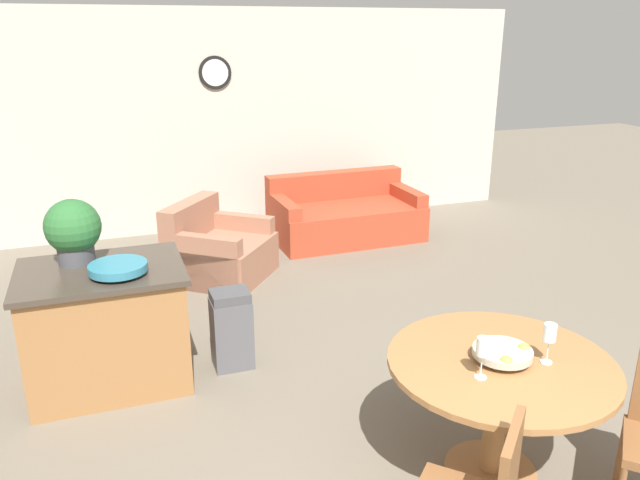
% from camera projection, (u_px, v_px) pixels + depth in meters
% --- Properties ---
extents(wall_back, '(8.00, 0.09, 2.70)m').
position_uv_depth(wall_back, '(220.00, 122.00, 7.71)').
color(wall_back, beige).
rests_on(wall_back, ground_plane).
extents(dining_table, '(1.24, 1.24, 0.74)m').
position_uv_depth(dining_table, '(499.00, 387.00, 3.44)').
color(dining_table, '#9E6B3D').
rests_on(dining_table, ground_plane).
extents(fruit_bowl, '(0.32, 0.32, 0.09)m').
position_uv_depth(fruit_bowl, '(503.00, 353.00, 3.36)').
color(fruit_bowl, '#B7B29E').
rests_on(fruit_bowl, dining_table).
extents(wine_glass_left, '(0.07, 0.07, 0.23)m').
position_uv_depth(wine_glass_left, '(483.00, 348.00, 3.16)').
color(wine_glass_left, silver).
rests_on(wine_glass_left, dining_table).
extents(wine_glass_right, '(0.07, 0.07, 0.23)m').
position_uv_depth(wine_glass_right, '(550.00, 334.00, 3.31)').
color(wine_glass_right, silver).
rests_on(wine_glass_right, dining_table).
extents(kitchen_island, '(1.12, 0.84, 0.88)m').
position_uv_depth(kitchen_island, '(107.00, 326.00, 4.43)').
color(kitchen_island, '#9E6B3D').
rests_on(kitchen_island, ground_plane).
extents(teal_bowl, '(0.39, 0.39, 0.08)m').
position_uv_depth(teal_bowl, '(118.00, 268.00, 4.18)').
color(teal_bowl, teal).
rests_on(teal_bowl, kitchen_island).
extents(potted_plant, '(0.38, 0.38, 0.46)m').
position_uv_depth(potted_plant, '(73.00, 230.00, 4.33)').
color(potted_plant, '#4C4C51').
rests_on(potted_plant, kitchen_island).
extents(trash_bin, '(0.29, 0.24, 0.61)m').
position_uv_depth(trash_bin, '(232.00, 329.00, 4.69)').
color(trash_bin, '#56565B').
rests_on(trash_bin, ground_plane).
extents(couch, '(1.78, 1.01, 0.76)m').
position_uv_depth(couch, '(345.00, 216.00, 7.64)').
color(couch, '#B24228').
rests_on(couch, ground_plane).
extents(armchair, '(1.26, 1.26, 0.78)m').
position_uv_depth(armchair, '(218.00, 252.00, 6.41)').
color(armchair, '#A87056').
rests_on(armchair, ground_plane).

